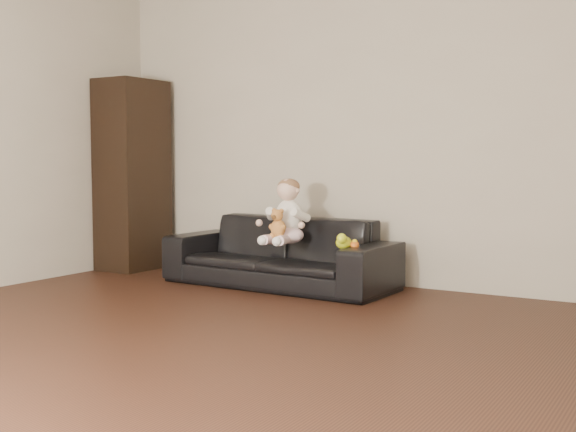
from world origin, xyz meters
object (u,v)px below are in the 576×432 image
Objects in this scene: cabinet at (133,175)px; teddy_bear at (278,224)px; toy_green at (344,243)px; sofa at (280,252)px; baby at (287,215)px; toy_rattle at (355,245)px; toy_blue_disc at (349,250)px.

cabinet is 7.88× the size of teddy_bear.
teddy_bear reaches higher than toy_green.
sofa is at bearing -3.37° from cabinet.
baby is 0.58m from toy_green.
teddy_bear is at bearing -171.17° from toy_rattle.
baby reaches higher than sofa.
toy_green is 2.08× the size of toy_rattle.
baby is at bearing -6.43° from cabinet.
toy_rattle is at bearing -10.18° from sofa.
sofa reaches higher than toy_blue_disc.
baby is (0.14, -0.11, 0.32)m from sofa.
baby is at bearing 174.28° from toy_rattle.
sofa is 0.78m from toy_rattle.
cabinet reaches higher than toy_green.
baby reaches higher than toy_rattle.
toy_blue_disc is at bearing -89.74° from toy_rattle.
toy_rattle is at bearing 90.26° from toy_blue_disc.
teddy_bear is at bearing -94.29° from baby.
sofa is 1.08× the size of cabinet.
baby is (1.82, -0.21, -0.29)m from cabinet.
cabinet is at bearing 173.73° from toy_rattle.
baby is 0.65m from toy_rattle.
cabinet is at bearing 165.96° from teddy_bear.
cabinet is 1.85m from baby.
sofa is at bearing 164.53° from toy_green.
baby is at bearing 171.47° from toy_green.
cabinet is at bearing 165.61° from baby.
sofa is at bearing 160.89° from toy_blue_disc.
teddy_bear is 1.61× the size of toy_green.
baby is at bearing -35.73° from sofa.
teddy_bear is 2.07× the size of toy_blue_disc.
toy_green is 0.08m from toy_rattle.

